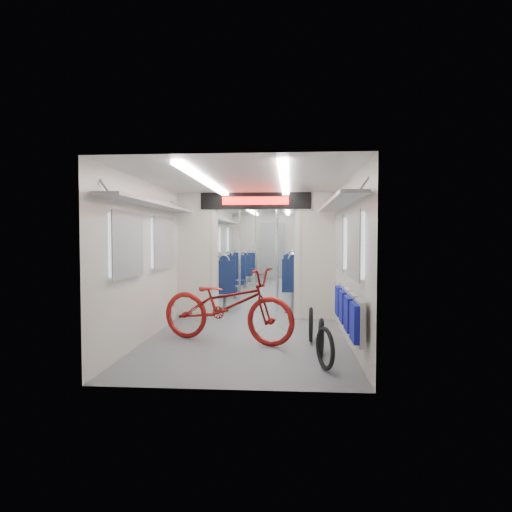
% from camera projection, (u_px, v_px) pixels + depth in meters
% --- Properties ---
extents(carriage, '(12.00, 12.02, 2.31)m').
position_uv_depth(carriage, '(262.00, 237.00, 10.11)').
color(carriage, '#515456').
rests_on(carriage, ground).
extents(bicycle, '(2.14, 1.30, 1.06)m').
position_uv_depth(bicycle, '(227.00, 305.00, 6.47)').
color(bicycle, maroon).
rests_on(bicycle, ground).
extents(flip_bench, '(0.12, 2.07, 0.48)m').
position_uv_depth(flip_bench, '(348.00, 310.00, 5.70)').
color(flip_bench, gray).
rests_on(flip_bench, carriage).
extents(bike_hoop_a, '(0.20, 0.48, 0.49)m').
position_uv_depth(bike_hoop_a, '(325.00, 351.00, 5.12)').
color(bike_hoop_a, black).
rests_on(bike_hoop_a, ground).
extents(bike_hoop_b, '(0.12, 0.48, 0.48)m').
position_uv_depth(bike_hoop_b, '(321.00, 339.00, 5.73)').
color(bike_hoop_b, black).
rests_on(bike_hoop_b, ground).
extents(bike_hoop_c, '(0.09, 0.50, 0.50)m').
position_uv_depth(bike_hoop_c, '(311.00, 326.00, 6.48)').
color(bike_hoop_c, black).
rests_on(bike_hoop_c, ground).
extents(seat_bay_near_left, '(0.94, 2.21, 1.14)m').
position_uv_depth(seat_bay_near_left, '(220.00, 279.00, 10.23)').
color(seat_bay_near_left, '#0D1739').
rests_on(seat_bay_near_left, ground).
extents(seat_bay_near_right, '(0.95, 2.27, 1.16)m').
position_uv_depth(seat_bay_near_right, '(303.00, 277.00, 10.49)').
color(seat_bay_near_right, '#0D1739').
rests_on(seat_bay_near_right, ground).
extents(seat_bay_far_left, '(0.89, 1.99, 1.08)m').
position_uv_depth(seat_bay_far_left, '(240.00, 268.00, 14.25)').
color(seat_bay_far_left, '#0D1739').
rests_on(seat_bay_far_left, ground).
extents(seat_bay_far_right, '(0.88, 1.95, 1.06)m').
position_uv_depth(seat_bay_far_right, '(300.00, 269.00, 13.67)').
color(seat_bay_far_right, '#0D1739').
rests_on(seat_bay_far_right, ground).
extents(stanchion_near_left, '(0.05, 0.05, 2.30)m').
position_uv_depth(stanchion_near_left, '(240.00, 254.00, 9.22)').
color(stanchion_near_left, silver).
rests_on(stanchion_near_left, ground).
extents(stanchion_near_right, '(0.04, 0.04, 2.30)m').
position_uv_depth(stanchion_near_right, '(277.00, 254.00, 9.17)').
color(stanchion_near_right, silver).
rests_on(stanchion_near_right, ground).
extents(stanchion_far_left, '(0.04, 0.04, 2.30)m').
position_uv_depth(stanchion_far_left, '(256.00, 250.00, 11.97)').
color(stanchion_far_left, silver).
rests_on(stanchion_far_left, ground).
extents(stanchion_far_right, '(0.04, 0.04, 2.30)m').
position_uv_depth(stanchion_far_right, '(277.00, 250.00, 12.26)').
color(stanchion_far_right, silver).
rests_on(stanchion_far_right, ground).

